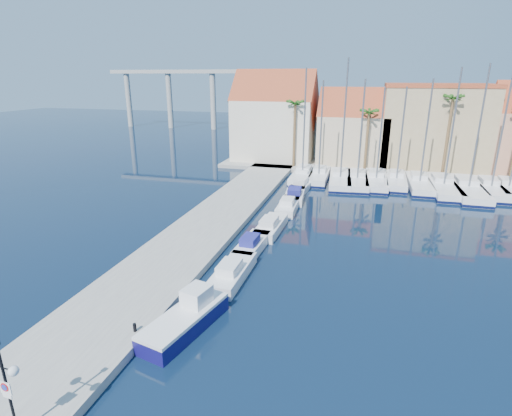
% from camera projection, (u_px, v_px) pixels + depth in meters
% --- Properties ---
extents(ground, '(260.00, 260.00, 0.00)m').
position_uv_depth(ground, '(255.00, 373.00, 18.34)').
color(ground, black).
rests_on(ground, ground).
extents(quay_west, '(6.00, 77.00, 0.50)m').
position_uv_depth(quay_west, '(194.00, 238.00, 32.89)').
color(quay_west, gray).
rests_on(quay_west, ground).
extents(shore_north, '(54.00, 16.00, 0.50)m').
position_uv_depth(shore_north, '(406.00, 166.00, 59.58)').
color(shore_north, gray).
rests_on(shore_north, ground).
extents(lamp_post, '(1.39, 0.43, 4.08)m').
position_uv_depth(lamp_post, '(4.00, 374.00, 13.79)').
color(lamp_post, black).
rests_on(lamp_post, quay_west).
extents(bollard, '(0.18, 0.18, 0.44)m').
position_uv_depth(bollard, '(135.00, 328.00, 20.46)').
color(bollard, black).
rests_on(bollard, quay_west).
extents(fishing_boat, '(3.13, 5.98, 2.00)m').
position_uv_depth(fishing_boat, '(187.00, 318.00, 21.38)').
color(fishing_boat, '#120E56').
rests_on(fishing_boat, ground).
extents(motorboat_west_0, '(1.87, 5.64, 1.40)m').
position_uv_depth(motorboat_west_0, '(232.00, 272.00, 26.69)').
color(motorboat_west_0, white).
rests_on(motorboat_west_0, ground).
extents(motorboat_west_1, '(1.86, 5.18, 1.40)m').
position_uv_depth(motorboat_west_1, '(252.00, 245.00, 31.01)').
color(motorboat_west_1, white).
rests_on(motorboat_west_1, ground).
extents(motorboat_west_2, '(1.98, 5.73, 1.40)m').
position_uv_depth(motorboat_west_2, '(270.00, 226.00, 34.84)').
color(motorboat_west_2, white).
rests_on(motorboat_west_2, ground).
extents(motorboat_west_3, '(1.95, 5.63, 1.40)m').
position_uv_depth(motorboat_west_3, '(288.00, 205.00, 40.40)').
color(motorboat_west_3, white).
rests_on(motorboat_west_3, ground).
extents(motorboat_west_4, '(2.55, 6.33, 1.40)m').
position_uv_depth(motorboat_west_4, '(295.00, 195.00, 44.11)').
color(motorboat_west_4, white).
rests_on(motorboat_west_4, ground).
extents(motorboat_west_5, '(2.50, 6.32, 1.40)m').
position_uv_depth(motorboat_west_5, '(302.00, 185.00, 48.15)').
color(motorboat_west_5, white).
rests_on(motorboat_west_5, ground).
extents(motorboat_west_6, '(2.57, 7.02, 1.40)m').
position_uv_depth(motorboat_west_6, '(303.00, 174.00, 53.09)').
color(motorboat_west_6, white).
rests_on(motorboat_west_6, ground).
extents(sailboat_0, '(2.57, 9.44, 13.93)m').
position_uv_depth(sailboat_0, '(303.00, 175.00, 52.56)').
color(sailboat_0, white).
rests_on(sailboat_0, ground).
extents(sailboat_1, '(2.47, 8.85, 12.52)m').
position_uv_depth(sailboat_1, '(319.00, 176.00, 52.13)').
color(sailboat_1, white).
rests_on(sailboat_1, ground).
extents(sailboat_2, '(3.32, 10.11, 15.00)m').
position_uv_depth(sailboat_2, '(340.00, 179.00, 50.46)').
color(sailboat_2, white).
rests_on(sailboat_2, ground).
extents(sailboat_3, '(3.17, 9.85, 12.69)m').
position_uv_depth(sailboat_3, '(357.00, 180.00, 50.04)').
color(sailboat_3, white).
rests_on(sailboat_3, ground).
extents(sailboat_4, '(2.75, 10.04, 11.75)m').
position_uv_depth(sailboat_4, '(376.00, 180.00, 50.04)').
color(sailboat_4, white).
rests_on(sailboat_4, ground).
extents(sailboat_5, '(2.58, 8.98, 11.82)m').
position_uv_depth(sailboat_5, '(396.00, 180.00, 49.80)').
color(sailboat_5, white).
rests_on(sailboat_5, ground).
extents(sailboat_6, '(2.67, 9.67, 12.73)m').
position_uv_depth(sailboat_6, '(419.00, 183.00, 48.54)').
color(sailboat_6, white).
rests_on(sailboat_6, ground).
extents(sailboat_7, '(3.33, 11.34, 13.91)m').
position_uv_depth(sailboat_7, '(443.00, 186.00, 47.39)').
color(sailboat_7, white).
rests_on(sailboat_7, ground).
extents(sailboat_8, '(3.24, 11.89, 14.26)m').
position_uv_depth(sailboat_8, '(467.00, 188.00, 46.33)').
color(sailboat_8, white).
rests_on(sailboat_8, ground).
extents(sailboat_9, '(2.63, 9.77, 14.95)m').
position_uv_depth(sailboat_9, '(490.00, 188.00, 46.34)').
color(sailboat_9, white).
rests_on(sailboat_9, ground).
extents(sailboat_10, '(2.85, 8.77, 14.51)m').
position_uv_depth(sailboat_10, '(508.00, 188.00, 46.31)').
color(sailboat_10, white).
rests_on(sailboat_10, ground).
extents(building_0, '(12.30, 9.00, 13.50)m').
position_uv_depth(building_0, '(275.00, 120.00, 61.79)').
color(building_0, beige).
rests_on(building_0, shore_north).
extents(building_1, '(10.30, 8.00, 11.00)m').
position_uv_depth(building_1, '(354.00, 130.00, 59.12)').
color(building_1, '#C8AF8D').
rests_on(building_1, shore_north).
extents(building_2, '(14.20, 10.20, 11.50)m').
position_uv_depth(building_2, '(433.00, 125.00, 56.92)').
color(building_2, tan).
rests_on(building_2, shore_north).
extents(palm_0, '(2.60, 2.60, 10.15)m').
position_uv_depth(palm_0, '(295.00, 105.00, 55.40)').
color(palm_0, brown).
rests_on(palm_0, shore_north).
extents(palm_1, '(2.60, 2.60, 9.15)m').
position_uv_depth(palm_1, '(369.00, 114.00, 53.14)').
color(palm_1, brown).
rests_on(palm_1, shore_north).
extents(palm_2, '(2.60, 2.60, 11.15)m').
position_uv_depth(palm_2, '(453.00, 101.00, 49.99)').
color(palm_2, brown).
rests_on(palm_2, shore_north).
extents(viaduct, '(48.00, 2.20, 14.45)m').
position_uv_depth(viaduct, '(194.00, 87.00, 100.04)').
color(viaduct, '#9E9E99').
rests_on(viaduct, ground).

